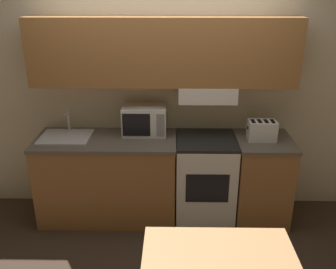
# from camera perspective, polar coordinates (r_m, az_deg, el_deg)

# --- Properties ---
(ground_plane) EXTENTS (16.00, 16.00, 0.00)m
(ground_plane) POSITION_cam_1_polar(r_m,az_deg,el_deg) (4.47, -0.54, -9.91)
(ground_plane) COLOR #3D2D23
(wall_back) EXTENTS (4.99, 0.38, 2.55)m
(wall_back) POSITION_cam_1_polar(r_m,az_deg,el_deg) (3.83, -0.47, 8.86)
(wall_back) COLOR beige
(wall_back) RESTS_ON ground_plane
(lower_counter_main) EXTENTS (1.43, 0.63, 0.91)m
(lower_counter_main) POSITION_cam_1_polar(r_m,az_deg,el_deg) (4.04, -9.10, -6.55)
(lower_counter_main) COLOR #936033
(lower_counter_main) RESTS_ON ground_plane
(lower_counter_right_stub) EXTENTS (0.56, 0.63, 0.91)m
(lower_counter_right_stub) POSITION_cam_1_polar(r_m,az_deg,el_deg) (4.08, 13.94, -6.61)
(lower_counter_right_stub) COLOR #936033
(lower_counter_right_stub) RESTS_ON ground_plane
(stove_range) EXTENTS (0.60, 0.60, 0.91)m
(stove_range) POSITION_cam_1_polar(r_m,az_deg,el_deg) (4.00, 5.62, -6.66)
(stove_range) COLOR white
(stove_range) RESTS_ON ground_plane
(microwave) EXTENTS (0.45, 0.29, 0.30)m
(microwave) POSITION_cam_1_polar(r_m,az_deg,el_deg) (3.87, -3.61, 2.20)
(microwave) COLOR white
(microwave) RESTS_ON lower_counter_main
(toaster) EXTENTS (0.29, 0.17, 0.20)m
(toaster) POSITION_cam_1_polar(r_m,az_deg,el_deg) (3.84, 14.12, 0.61)
(toaster) COLOR white
(toaster) RESTS_ON lower_counter_right_stub
(sink_basin) EXTENTS (0.50, 0.42, 0.25)m
(sink_basin) POSITION_cam_1_polar(r_m,az_deg,el_deg) (3.93, -15.34, -0.34)
(sink_basin) COLOR #B7BABF
(sink_basin) RESTS_ON lower_counter_main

